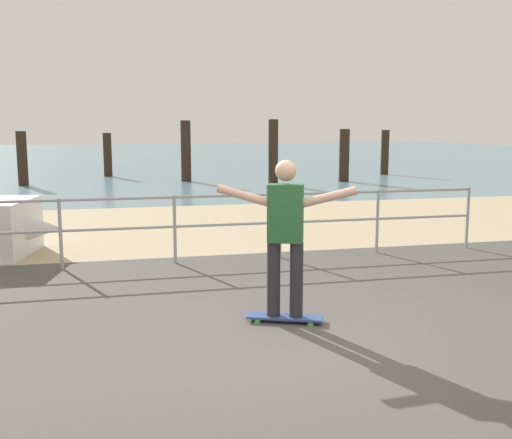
% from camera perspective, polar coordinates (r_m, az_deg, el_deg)
% --- Properties ---
extents(ground_plane, '(24.00, 10.00, 0.04)m').
position_cam_1_polar(ground_plane, '(5.13, 8.26, -15.20)').
color(ground_plane, '#514C49').
rests_on(ground_plane, ground).
extents(beach_strip, '(24.00, 6.00, 0.04)m').
position_cam_1_polar(beach_strip, '(12.64, -5.12, -0.58)').
color(beach_strip, tan).
rests_on(beach_strip, ground).
extents(sea_surface, '(72.00, 50.00, 0.04)m').
position_cam_1_polar(sea_surface, '(40.43, -10.84, 5.86)').
color(sea_surface, slate).
rests_on(sea_surface, ground).
extents(railing_fence, '(11.50, 0.05, 1.05)m').
position_cam_1_polar(railing_fence, '(9.05, -12.85, -0.10)').
color(railing_fence, '#9EA0A5').
rests_on(railing_fence, ground).
extents(skateboard, '(0.82, 0.49, 0.08)m').
position_cam_1_polar(skateboard, '(6.49, 2.72, -9.21)').
color(skateboard, '#334C8C').
rests_on(skateboard, ground).
extents(skateboarder, '(1.37, 0.63, 1.65)m').
position_cam_1_polar(skateboarder, '(6.25, 2.79, -0.92)').
color(skateboarder, '#26262B').
rests_on(skateboarder, skateboard).
extents(groyne_post_1, '(0.34, 0.34, 1.86)m').
position_cam_1_polar(groyne_post_1, '(22.09, -21.20, 5.37)').
color(groyne_post_1, '#332319').
rests_on(groyne_post_1, ground).
extents(groyne_post_2, '(0.33, 0.33, 1.75)m').
position_cam_1_polar(groyne_post_2, '(24.99, -13.83, 5.93)').
color(groyne_post_2, '#332319').
rests_on(groyne_post_2, ground).
extents(groyne_post_3, '(0.36, 0.36, 2.23)m').
position_cam_1_polar(groyne_post_3, '(22.25, -6.63, 6.41)').
color(groyne_post_3, '#332319').
rests_on(groyne_post_3, ground).
extents(groyne_post_4, '(0.34, 0.34, 2.26)m').
position_cam_1_polar(groyne_post_4, '(20.95, 1.64, 6.35)').
color(groyne_post_4, '#332319').
rests_on(groyne_post_4, ground).
extents(groyne_post_5, '(0.37, 0.37, 1.92)m').
position_cam_1_polar(groyne_post_5, '(22.29, 8.33, 5.98)').
color(groyne_post_5, '#332319').
rests_on(groyne_post_5, ground).
extents(groyne_post_6, '(0.33, 0.33, 1.86)m').
position_cam_1_polar(groyne_post_6, '(25.74, 12.06, 6.20)').
color(groyne_post_6, '#332319').
rests_on(groyne_post_6, ground).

